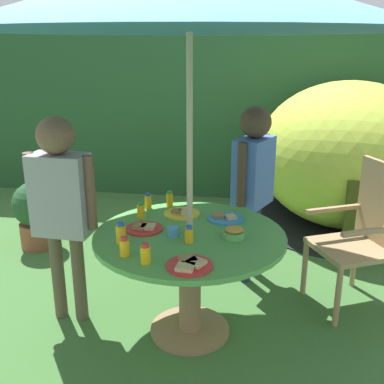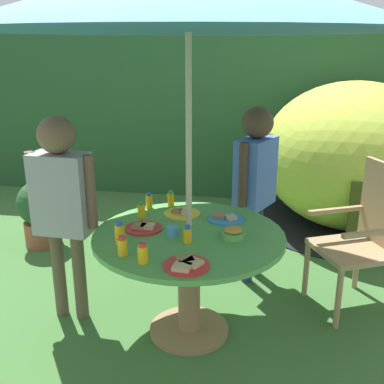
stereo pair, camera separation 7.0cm
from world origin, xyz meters
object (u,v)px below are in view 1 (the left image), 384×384
(dome_tent, at_px, (347,155))
(juice_bottle_near_left, at_px, (189,235))
(plate_center_front, at_px, (190,265))
(plate_front_edge, at_px, (144,228))
(child_in_blue_shirt, at_px, (253,172))
(garden_table, at_px, (190,259))
(juice_bottle_center_back, at_px, (148,201))
(potted_plant, at_px, (37,212))
(snack_bowl, at_px, (234,232))
(plate_far_left, at_px, (225,218))
(child_in_grey_shirt, at_px, (61,195))
(juice_bottle_far_right, at_px, (141,211))
(juice_bottle_spot_a, at_px, (170,199))
(wooden_chair, at_px, (364,230))
(cup_near, at_px, (173,231))
(juice_bottle_mid_left, at_px, (125,247))
(plate_near_right, at_px, (182,213))
(juice_bottle_mid_right, at_px, (121,234))
(juice_bottle_back_edge, at_px, (146,254))

(dome_tent, relative_size, juice_bottle_near_left, 20.91)
(dome_tent, relative_size, plate_center_front, 8.83)
(plate_front_edge, bearing_deg, child_in_blue_shirt, 49.90)
(garden_table, bearing_deg, juice_bottle_center_back, 131.48)
(potted_plant, distance_m, plate_center_front, 2.28)
(snack_bowl, distance_m, plate_far_left, 0.30)
(child_in_grey_shirt, relative_size, plate_front_edge, 5.95)
(dome_tent, xyz_separation_m, juice_bottle_center_back, (-1.64, -1.75, 0.02))
(juice_bottle_near_left, xyz_separation_m, juice_bottle_far_right, (-0.37, 0.34, 0.00))
(snack_bowl, bearing_deg, juice_bottle_spot_a, 134.33)
(wooden_chair, xyz_separation_m, juice_bottle_near_left, (-1.13, -0.66, 0.18))
(juice_bottle_far_right, xyz_separation_m, cup_near, (0.26, -0.27, -0.02))
(potted_plant, xyz_separation_m, juice_bottle_spot_a, (1.36, -0.64, 0.41))
(wooden_chair, distance_m, juice_bottle_far_right, 1.54)
(dome_tent, relative_size, juice_bottle_mid_left, 19.48)
(garden_table, height_order, child_in_blue_shirt, child_in_blue_shirt)
(plate_center_front, bearing_deg, wooden_chair, 41.52)
(plate_near_right, height_order, juice_bottle_near_left, juice_bottle_near_left)
(wooden_chair, distance_m, dome_tent, 1.64)
(plate_near_right, bearing_deg, snack_bowl, -42.13)
(juice_bottle_near_left, distance_m, juice_bottle_center_back, 0.64)
(child_in_grey_shirt, relative_size, juice_bottle_mid_right, 10.70)
(child_in_grey_shirt, height_order, juice_bottle_spot_a, child_in_grey_shirt)
(dome_tent, distance_m, juice_bottle_center_back, 2.40)
(child_in_blue_shirt, distance_m, plate_far_left, 0.58)
(plate_front_edge, bearing_deg, juice_bottle_center_back, 99.55)
(garden_table, distance_m, juice_bottle_mid_right, 0.48)
(child_in_blue_shirt, relative_size, juice_bottle_spot_a, 12.34)
(plate_center_front, xyz_separation_m, juice_bottle_mid_left, (-0.37, 0.08, 0.04))
(potted_plant, height_order, cup_near, cup_near)
(wooden_chair, relative_size, juice_bottle_center_back, 9.18)
(snack_bowl, bearing_deg, plate_front_edge, 175.78)
(plate_far_left, bearing_deg, juice_bottle_far_right, -174.71)
(snack_bowl, height_order, plate_far_left, snack_bowl)
(plate_center_front, bearing_deg, potted_plant, 136.66)
(juice_bottle_mid_right, bearing_deg, wooden_chair, 25.63)
(potted_plant, xyz_separation_m, juice_bottle_near_left, (1.59, -1.24, 0.41))
(juice_bottle_spot_a, bearing_deg, snack_bowl, -45.67)
(garden_table, height_order, juice_bottle_mid_left, juice_bottle_mid_left)
(child_in_blue_shirt, xyz_separation_m, juice_bottle_far_right, (-0.72, -0.58, -0.13))
(juice_bottle_center_back, bearing_deg, child_in_blue_shirt, 29.11)
(wooden_chair, distance_m, snack_bowl, 1.04)
(plate_near_right, xyz_separation_m, juice_bottle_far_right, (-0.25, -0.10, 0.04))
(plate_front_edge, distance_m, cup_near, 0.21)
(garden_table, xyz_separation_m, plate_center_front, (0.06, -0.43, 0.18))
(juice_bottle_far_right, distance_m, cup_near, 0.38)
(wooden_chair, bearing_deg, dome_tent, 149.95)
(juice_bottle_mid_right, distance_m, cup_near, 0.32)
(potted_plant, relative_size, juice_bottle_back_edge, 5.53)
(wooden_chair, height_order, plate_far_left, wooden_chair)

